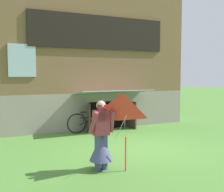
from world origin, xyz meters
TOP-DOWN VIEW (x-y plane):
  - ground_plane at (0.00, 0.00)m, footprint 60.00×60.00m
  - log_house at (-0.00, 5.40)m, footprint 7.66×5.91m
  - person at (-1.79, -1.32)m, footprint 0.61×0.52m
  - kite at (-1.53, -1.82)m, footprint 1.08×0.97m
  - bicycle_black at (-0.59, 2.57)m, footprint 1.70×0.08m

SIDE VIEW (x-z plane):
  - ground_plane at x=0.00m, z-range 0.00..0.00m
  - bicycle_black at x=-0.59m, z-range -0.01..0.76m
  - person at x=-1.79m, z-range -0.12..1.41m
  - kite at x=-1.53m, z-range 0.48..2.13m
  - log_house at x=0.00m, z-range 0.00..5.29m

